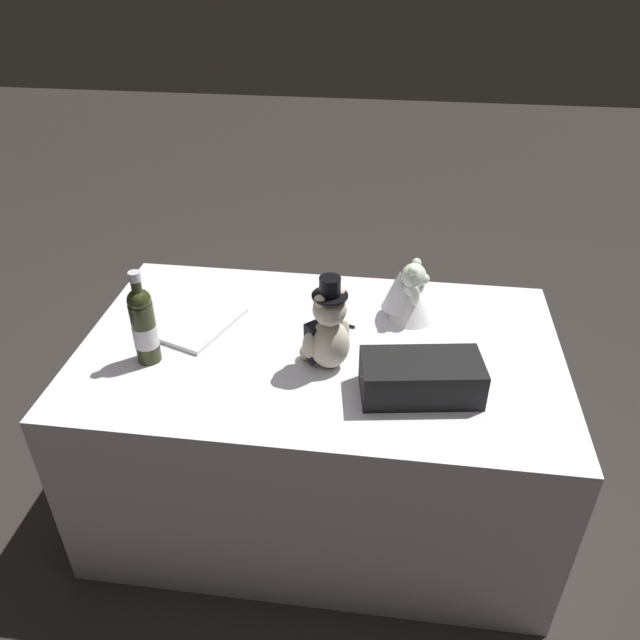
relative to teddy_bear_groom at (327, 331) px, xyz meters
name	(u,v)px	position (x,y,z in m)	size (l,w,h in m)	color
ground_plane	(320,494)	(0.03, -0.09, -0.82)	(12.00, 12.00, 0.00)	#2D2826
reception_table	(320,427)	(0.03, -0.09, -0.47)	(1.54, 0.93, 0.70)	white
teddy_bear_groom	(327,331)	(0.00, 0.00, 0.00)	(0.16, 0.15, 0.31)	beige
teddy_bear_bride	(408,294)	(-0.24, -0.30, -0.03)	(0.19, 0.16, 0.21)	white
champagne_bottle	(144,324)	(0.55, 0.05, 0.01)	(0.07, 0.07, 0.31)	#2C3317
signing_pen	(339,323)	(-0.01, -0.22, -0.12)	(0.13, 0.04, 0.01)	black
gift_case_black	(421,378)	(-0.28, 0.10, -0.06)	(0.36, 0.22, 0.12)	black
guestbook	(199,323)	(0.45, -0.15, -0.11)	(0.20, 0.29, 0.02)	white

